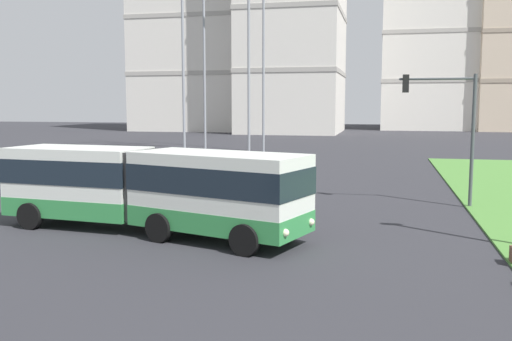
{
  "coord_description": "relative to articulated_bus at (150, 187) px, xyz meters",
  "views": [
    {
      "loc": [
        4.08,
        -4.51,
        4.62
      ],
      "look_at": [
        -0.55,
        15.54,
        2.2
      ],
      "focal_mm": 39.47,
      "sensor_mm": 36.0,
      "label": 1
    }
  ],
  "objects": [
    {
      "name": "apartment_tower_west",
      "position": [
        -25.85,
        80.93,
        17.38
      ],
      "size": [
        19.31,
        19.87,
        38.04
      ],
      "color": "silver",
      "rests_on": "ground"
    },
    {
      "name": "articulated_bus",
      "position": [
        0.0,
        0.0,
        0.0
      ],
      "size": [
        11.94,
        4.88,
        3.0
      ],
      "color": "silver",
      "rests_on": "ground"
    },
    {
      "name": "traffic_light_far_right",
      "position": [
        10.95,
        7.86,
        2.42
      ],
      "size": [
        3.34,
        0.28,
        5.96
      ],
      "color": "#474C51",
      "rests_on": "ground"
    },
    {
      "name": "apartment_tower_centre",
      "position": [
        16.42,
        91.68,
        19.47
      ],
      "size": [
        18.55,
        15.25,
        42.21
      ],
      "color": "silver",
      "rests_on": "ground"
    },
    {
      "name": "apartment_tower_westcentre",
      "position": [
        -7.0,
        74.7,
        17.21
      ],
      "size": [
        16.02,
        19.75,
        37.7
      ],
      "color": "silver",
      "rests_on": "ground"
    }
  ]
}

